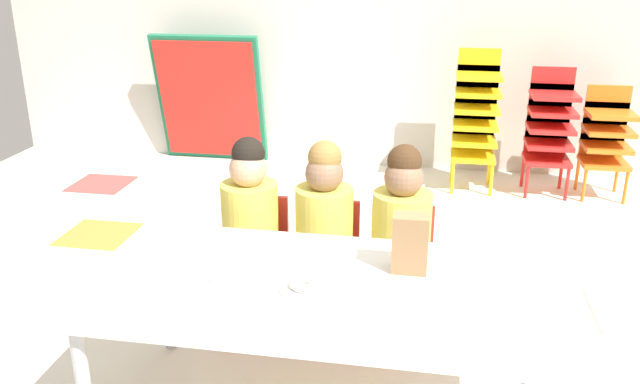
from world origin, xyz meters
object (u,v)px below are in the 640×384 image
Objects in this scene: folded_activity_table at (210,100)px; paper_plate_near_edge at (305,288)px; seated_child_middle_seat at (325,220)px; seated_child_far_right at (402,225)px; paper_bag_brown at (410,243)px; kid_chair_yellow_stack at (476,113)px; kid_chair_red_stack at (550,124)px; donut_powdered_on_plate at (304,283)px; paper_plate_center_table at (233,275)px; seated_child_near_camera at (250,215)px; kid_chair_orange_stack at (606,135)px; craft_table at (330,295)px.

folded_activity_table is 3.45m from paper_plate_near_edge.
seated_child_far_right is at bearing 0.00° from seated_child_middle_seat.
paper_bag_brown reaches higher than paper_plate_near_edge.
kid_chair_yellow_stack is 2.94m from paper_plate_near_edge.
paper_bag_brown is at bearing -108.75° from kid_chair_red_stack.
seated_child_middle_seat is at bearing -121.12° from kid_chair_red_stack.
kid_chair_red_stack is 8.63× the size of donut_powdered_on_plate.
kid_chair_yellow_stack is 5.78× the size of paper_plate_center_table.
seated_child_near_camera reaches higher than kid_chair_orange_stack.
paper_plate_near_edge is (-1.25, -2.85, 0.07)m from kid_chair_red_stack.
kid_chair_red_stack reaches higher than paper_plate_near_edge.
seated_child_middle_seat is 2.51m from kid_chair_red_stack.
donut_powdered_on_plate is at bearing -149.46° from paper_bag_brown.
seated_child_far_right is at bearing 96.20° from paper_bag_brown.
paper_plate_near_edge is at bearing -144.91° from craft_table.
kid_chair_yellow_stack reaches higher than seated_child_middle_seat.
folded_activity_table is at bearing 121.36° from paper_bag_brown.
kid_chair_yellow_stack reaches higher than seated_child_near_camera.
kid_chair_yellow_stack reaches higher than paper_plate_center_table.
seated_child_middle_seat reaches higher than kid_chair_orange_stack.
seated_child_near_camera is 1.00× the size of kid_chair_red_stack.
seated_child_near_camera is (-0.48, 0.65, 0.01)m from craft_table.
craft_table is at bearing -119.27° from kid_chair_orange_stack.
kid_chair_orange_stack is at bearing 59.99° from donut_powdered_on_plate.
kid_chair_yellow_stack is at bearing 70.48° from paper_plate_center_table.
folded_activity_table is (-2.15, 0.29, -0.04)m from kid_chair_yellow_stack.
paper_plate_center_table is (1.16, -3.09, 0.05)m from folded_activity_table.
paper_plate_near_edge is (-0.35, -0.21, -0.11)m from paper_bag_brown.
seated_child_near_camera reaches higher than craft_table.
folded_activity_table is 10.19× the size of donut_powdered_on_plate.
paper_plate_center_table is 0.28m from donut_powdered_on_plate.
donut_powdered_on_plate is (0.00, 0.00, 0.02)m from paper_plate_near_edge.
kid_chair_red_stack is at bearing 58.88° from seated_child_middle_seat.
kid_chair_red_stack is at bearing 61.43° from paper_plate_center_table.
folded_activity_table is at bearing 114.58° from paper_plate_near_edge.
seated_child_far_right is 0.76m from paper_plate_near_edge.
paper_bag_brown is 1.22× the size of paper_plate_near_edge.
seated_child_far_right reaches higher than paper_plate_center_table.
seated_child_far_right is 5.10× the size of paper_plate_near_edge.
craft_table is 0.35m from paper_bag_brown.
kid_chair_orange_stack is 4.44× the size of paper_plate_near_edge.
craft_table is 1.66× the size of kid_chair_yellow_stack.
seated_child_near_camera is at bearing 126.41° from craft_table.
seated_child_far_right is 8.61× the size of donut_powdered_on_plate.
paper_bag_brown is (-0.90, -2.64, 0.18)m from kid_chair_red_stack.
paper_bag_brown is at bearing -97.89° from kid_chair_yellow_stack.
seated_child_far_right is at bearing -122.13° from kid_chair_orange_stack.
paper_bag_brown is at bearing -116.11° from kid_chair_orange_stack.
kid_chair_orange_stack is 2.95m from paper_bag_brown.
folded_activity_table reaches higher than paper_plate_near_edge.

